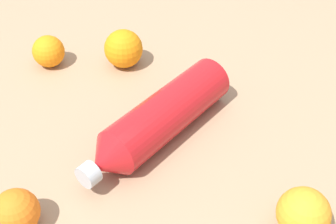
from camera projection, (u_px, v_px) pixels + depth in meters
The scene contains 6 objects.
ground_plane at pixel (195, 121), 0.80m from camera, with size 2.40×2.40×0.00m, color #9E7F60.
water_bottle at pixel (159, 119), 0.74m from camera, with size 0.32×0.13×0.08m.
orange_0 at pixel (123, 49), 0.91m from camera, with size 0.08×0.08×0.08m, color orange.
orange_1 at pixel (16, 212), 0.61m from camera, with size 0.06×0.06×0.06m, color orange.
orange_2 at pixel (303, 214), 0.60m from camera, with size 0.07×0.07×0.07m, color orange.
orange_3 at pixel (49, 51), 0.91m from camera, with size 0.06×0.06×0.06m, color orange.
Camera 1 is at (-0.55, -0.25, 0.53)m, focal length 48.47 mm.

